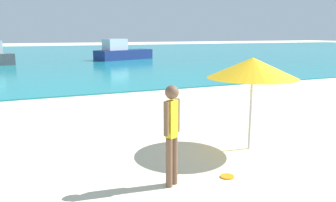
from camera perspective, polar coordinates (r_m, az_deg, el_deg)
name	(u,v)px	position (r m, az deg, el deg)	size (l,w,h in m)	color
water	(46,54)	(44.15, -19.69, 7.33)	(160.00, 60.00, 0.06)	teal
person_standing	(172,130)	(5.57, 0.64, -4.81)	(0.35, 0.24, 1.70)	brown
frisbee	(227,176)	(6.29, 9.85, -12.30)	(0.24, 0.24, 0.03)	orange
boat_far	(122,52)	(33.15, -7.67, 8.03)	(6.02, 3.84, 1.95)	navy
beach_umbrella	(253,68)	(7.47, 13.92, 5.37)	(1.93, 1.93, 2.01)	#B7B7BC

